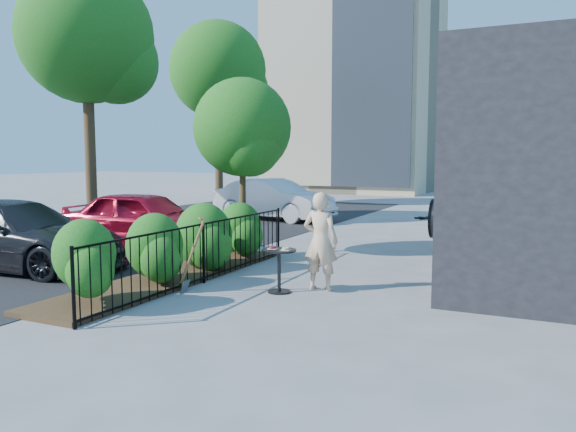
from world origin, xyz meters
The scene contains 14 objects.
ground centered at (0.00, 0.00, 0.00)m, with size 120.00×120.00×0.00m, color gray.
fence centered at (-1.50, 0.00, 0.56)m, with size 0.05×6.05×1.10m.
planting_bed centered at (-2.20, 0.00, 0.04)m, with size 1.30×6.00×0.08m, color #382616.
shrubs centered at (-2.10, 0.10, 0.70)m, with size 1.10×5.60×1.24m.
patio_tree centered at (-2.24, 2.76, 2.76)m, with size 2.20×2.20×3.94m.
street centered at (-7.00, 3.00, 0.00)m, with size 9.00×30.00×0.01m, color black.
street_tree_near centered at (-9.94, 5.96, 5.92)m, with size 4.40×4.40×8.28m.
street_tree_far centered at (-9.94, 13.96, 5.92)m, with size 4.40×4.40×8.28m.
cafe_table centered at (0.02, -0.06, 0.50)m, with size 0.57×0.57×0.77m.
woman centered at (0.57, 0.40, 0.83)m, with size 0.61×0.40×1.66m, color #DFB690.
shovel centered at (-1.25, -0.74, 0.57)m, with size 0.52×0.17×1.31m.
car_red centered at (-5.01, 2.66, 0.71)m, with size 1.68×4.18×1.42m, color maroon.
car_silver centered at (-4.94, 9.59, 0.74)m, with size 1.56×4.46×1.47m, color silver.
car_darkgrey centered at (-5.67, -0.51, 0.68)m, with size 1.92×4.72×1.37m, color black.
Camera 1 is at (4.05, -8.24, 2.23)m, focal length 35.00 mm.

